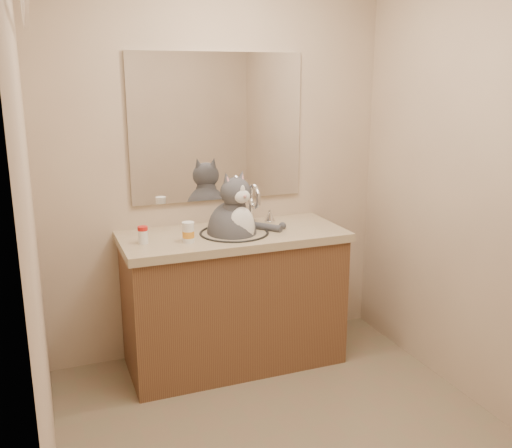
{
  "coord_description": "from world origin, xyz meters",
  "views": [
    {
      "loc": [
        -1.06,
        -2.15,
        1.76
      ],
      "look_at": [
        0.03,
        0.65,
        0.98
      ],
      "focal_mm": 40.0,
      "sensor_mm": 36.0,
      "label": 1
    }
  ],
  "objects_px": {
    "cat": "(233,228)",
    "pill_bottle_redcap": "(143,235)",
    "grey_canister": "(190,230)",
    "pill_bottle_orange": "(188,233)"
  },
  "relations": [
    {
      "from": "cat",
      "to": "pill_bottle_redcap",
      "type": "relative_size",
      "value": 5.98
    },
    {
      "from": "cat",
      "to": "pill_bottle_redcap",
      "type": "height_order",
      "value": "cat"
    },
    {
      "from": "cat",
      "to": "pill_bottle_orange",
      "type": "relative_size",
      "value": 5.01
    },
    {
      "from": "pill_bottle_orange",
      "to": "grey_canister",
      "type": "xyz_separation_m",
      "value": [
        0.04,
        0.13,
        -0.02
      ]
    },
    {
      "from": "cat",
      "to": "grey_canister",
      "type": "relative_size",
      "value": 8.66
    },
    {
      "from": "cat",
      "to": "grey_canister",
      "type": "xyz_separation_m",
      "value": [
        -0.26,
        0.04,
        0.0
      ]
    },
    {
      "from": "pill_bottle_redcap",
      "to": "pill_bottle_orange",
      "type": "distance_m",
      "value": 0.25
    },
    {
      "from": "cat",
      "to": "grey_canister",
      "type": "height_order",
      "value": "cat"
    },
    {
      "from": "cat",
      "to": "pill_bottle_orange",
      "type": "distance_m",
      "value": 0.31
    },
    {
      "from": "cat",
      "to": "pill_bottle_redcap",
      "type": "bearing_deg",
      "value": 168.3
    }
  ]
}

